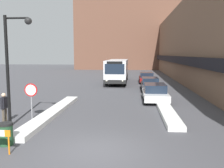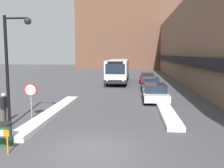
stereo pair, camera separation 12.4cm
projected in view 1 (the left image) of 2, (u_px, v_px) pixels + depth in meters
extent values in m
plane|color=#47474C|center=(96.00, 150.00, 9.83)|extent=(160.00, 160.00, 0.00)
cube|color=brown|center=(200.00, 43.00, 32.10)|extent=(5.00, 60.00, 10.53)
cube|color=black|center=(178.00, 60.00, 32.60)|extent=(0.50, 60.00, 0.90)
cube|color=brown|center=(128.00, 29.00, 62.71)|extent=(26.00, 8.00, 19.99)
cube|color=silver|center=(53.00, 112.00, 15.72)|extent=(0.90, 10.27, 0.26)
cube|color=silver|center=(167.00, 111.00, 16.02)|extent=(0.90, 7.89, 0.27)
cube|color=silver|center=(118.00, 70.00, 33.11)|extent=(2.51, 10.92, 2.55)
cube|color=black|center=(118.00, 77.00, 33.24)|extent=(2.53, 10.94, 0.45)
cube|color=#192333|center=(118.00, 67.00, 33.07)|extent=(2.53, 10.05, 0.70)
cube|color=#192333|center=(115.00, 69.00, 27.65)|extent=(2.21, 0.03, 1.15)
cube|color=black|center=(115.00, 63.00, 27.57)|extent=(1.76, 0.03, 0.28)
sphere|color=#F2EAC6|center=(106.00, 81.00, 27.88)|extent=(0.20, 0.20, 0.20)
sphere|color=#F2EAC6|center=(123.00, 81.00, 27.72)|extent=(0.20, 0.20, 0.20)
cylinder|color=black|center=(106.00, 81.00, 30.00)|extent=(0.28, 1.10, 1.10)
cylinder|color=black|center=(125.00, 81.00, 29.81)|extent=(0.28, 1.10, 1.10)
cylinder|color=black|center=(111.00, 76.00, 36.70)|extent=(0.28, 1.10, 1.10)
cylinder|color=black|center=(127.00, 76.00, 36.51)|extent=(0.28, 1.10, 1.10)
cube|color=silver|center=(155.00, 95.00, 20.10)|extent=(1.89, 4.53, 0.50)
cube|color=#192333|center=(155.00, 88.00, 20.15)|extent=(1.66, 2.49, 0.62)
cylinder|color=black|center=(168.00, 101.00, 18.66)|extent=(0.20, 0.65, 0.65)
cylinder|color=black|center=(145.00, 100.00, 18.81)|extent=(0.20, 0.65, 0.65)
cylinder|color=black|center=(164.00, 94.00, 21.44)|extent=(0.20, 0.65, 0.65)
cylinder|color=black|center=(143.00, 94.00, 21.59)|extent=(0.20, 0.65, 0.65)
cube|color=#38383D|center=(150.00, 86.00, 25.98)|extent=(1.82, 4.50, 0.48)
cube|color=#192333|center=(150.00, 80.00, 26.02)|extent=(1.60, 2.47, 0.61)
cylinder|color=black|center=(159.00, 89.00, 24.55)|extent=(0.20, 0.67, 0.67)
cylinder|color=black|center=(143.00, 89.00, 24.69)|extent=(0.20, 0.67, 0.67)
cylinder|color=black|center=(157.00, 86.00, 27.31)|extent=(0.20, 0.67, 0.67)
cylinder|color=black|center=(142.00, 86.00, 27.45)|extent=(0.20, 0.67, 0.67)
cube|color=maroon|center=(146.00, 79.00, 33.14)|extent=(1.88, 4.63, 0.49)
cube|color=#192333|center=(146.00, 75.00, 33.19)|extent=(1.65, 2.54, 0.61)
cylinder|color=black|center=(154.00, 81.00, 31.67)|extent=(0.20, 0.64, 0.64)
cylinder|color=black|center=(140.00, 81.00, 31.82)|extent=(0.20, 0.64, 0.64)
cylinder|color=black|center=(152.00, 79.00, 34.51)|extent=(0.20, 0.64, 0.64)
cylinder|color=black|center=(140.00, 79.00, 34.65)|extent=(0.20, 0.64, 0.64)
cylinder|color=gray|center=(31.00, 101.00, 14.42)|extent=(0.07, 0.07, 2.11)
cylinder|color=red|center=(31.00, 90.00, 14.32)|extent=(0.76, 0.03, 0.76)
cylinder|color=white|center=(31.00, 90.00, 14.31)|extent=(0.62, 0.02, 0.62)
cylinder|color=black|center=(8.00, 72.00, 12.80)|extent=(0.16, 0.16, 5.71)
cylinder|color=black|center=(16.00, 18.00, 12.43)|extent=(1.20, 0.10, 0.10)
sphere|color=black|center=(28.00, 21.00, 12.39)|extent=(0.36, 0.36, 0.36)
cylinder|color=brown|center=(6.00, 115.00, 13.80)|extent=(0.12, 0.12, 0.83)
cylinder|color=brown|center=(3.00, 116.00, 13.51)|extent=(0.12, 0.12, 0.83)
cube|color=black|center=(4.00, 103.00, 13.57)|extent=(0.22, 0.46, 0.62)
sphere|color=beige|center=(4.00, 95.00, 13.51)|extent=(0.23, 0.23, 0.23)
cylinder|color=black|center=(6.00, 103.00, 13.79)|extent=(0.10, 0.10, 0.59)
cylinder|color=black|center=(2.00, 104.00, 13.35)|extent=(0.10, 0.10, 0.59)
cylinder|color=#234C2D|center=(6.00, 135.00, 10.36)|extent=(0.56, 0.56, 0.85)
cylinder|color=black|center=(5.00, 124.00, 10.31)|extent=(0.59, 0.59, 0.10)
cylinder|color=orange|center=(9.00, 145.00, 9.40)|extent=(0.06, 0.06, 0.70)
cube|color=white|center=(2.00, 133.00, 9.36)|extent=(0.22, 0.04, 0.24)
cube|color=orange|center=(8.00, 133.00, 9.35)|extent=(0.22, 0.04, 0.24)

